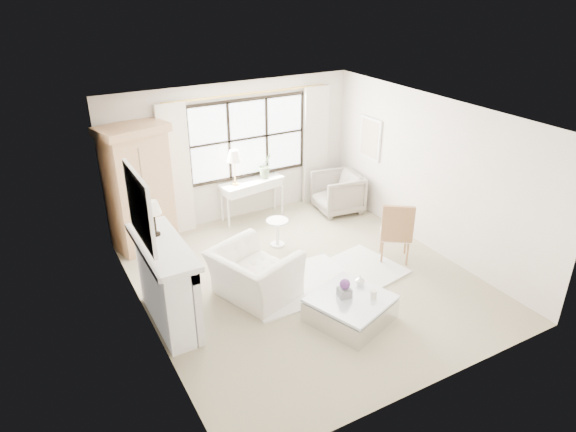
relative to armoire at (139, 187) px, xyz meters
name	(u,v)px	position (x,y,z in m)	size (l,w,h in m)	color
floor	(306,279)	(1.95, -2.40, -1.14)	(5.50, 5.50, 0.00)	tan
ceiling	(309,116)	(1.95, -2.40, 1.56)	(5.50, 5.50, 0.00)	white
wall_back	(234,153)	(1.95, 0.35, 0.21)	(5.00, 5.00, 0.00)	beige
wall_front	(437,294)	(1.95, -5.15, 0.21)	(5.00, 5.00, 0.00)	beige
wall_left	(142,242)	(-0.55, -2.40, 0.21)	(5.50, 5.50, 0.00)	beige
wall_right	(431,175)	(4.45, -2.40, 0.21)	(5.50, 5.50, 0.00)	silver
window_pane	(248,138)	(2.25, 0.33, 0.46)	(2.40, 0.02, 1.50)	white
window_frame	(248,138)	(2.25, 0.32, 0.46)	(2.50, 0.04, 1.50)	black
curtain_rod	(248,94)	(2.25, 0.27, 1.33)	(0.04, 0.04, 3.30)	#BB9441
curtain_left	(176,170)	(0.75, 0.25, 0.10)	(0.55, 0.10, 2.47)	silver
curtain_right	(316,146)	(3.75, 0.25, 0.10)	(0.55, 0.10, 2.47)	beige
fireplace	(165,283)	(-0.33, -2.40, -0.49)	(0.58, 1.66, 1.26)	silver
mirror_frame	(139,207)	(-0.52, -2.40, 0.70)	(0.05, 1.15, 0.95)	white
mirror_glass	(142,207)	(-0.49, -2.40, 0.70)	(0.02, 1.00, 0.80)	silver
art_frame	(370,138)	(4.42, -0.70, 0.41)	(0.04, 0.62, 0.82)	white
art_canvas	(370,138)	(4.40, -0.70, 0.41)	(0.01, 0.52, 0.72)	beige
mantel_lamp	(153,209)	(-0.29, -2.12, 0.51)	(0.22, 0.22, 0.51)	black
armoire	(139,187)	(0.00, 0.00, 0.00)	(1.26, 0.97, 2.24)	tan
console_table	(252,199)	(2.20, 0.12, -0.74)	(1.36, 0.65, 0.80)	white
console_lamp	(234,157)	(1.84, 0.10, 0.22)	(0.28, 0.28, 0.69)	#BD8A41
orchid_plant	(266,165)	(2.52, 0.13, -0.08)	(0.29, 0.23, 0.52)	#627A51
side_table	(277,229)	(2.09, -1.15, -0.81)	(0.40, 0.40, 0.51)	white
rug_left	(298,285)	(1.74, -2.50, -1.12)	(1.79, 1.26, 0.03)	white
rug_right	(353,273)	(2.71, -2.64, -1.12)	(1.59, 1.19, 0.03)	silver
club_armchair	(254,274)	(1.03, -2.41, -0.75)	(1.19, 1.04, 0.78)	white
wingback_chair	(338,193)	(3.88, -0.44, -0.73)	(0.87, 0.89, 0.81)	gray
french_chair	(395,243)	(3.61, -2.58, -0.83)	(0.67, 0.68, 1.08)	#A37044
coffee_table	(350,309)	(1.95, -3.61, -0.96)	(1.28, 1.28, 0.38)	silver
planter_box	(344,292)	(1.89, -3.55, -0.69)	(0.17, 0.17, 0.13)	slate
planter_flowers	(345,284)	(1.89, -3.55, -0.56)	(0.15, 0.15, 0.15)	#592B6C
pillar_candle	(374,294)	(2.22, -3.78, -0.70)	(0.09, 0.09, 0.12)	beige
coffee_vase	(360,280)	(2.26, -3.41, -0.69)	(0.14, 0.14, 0.15)	white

